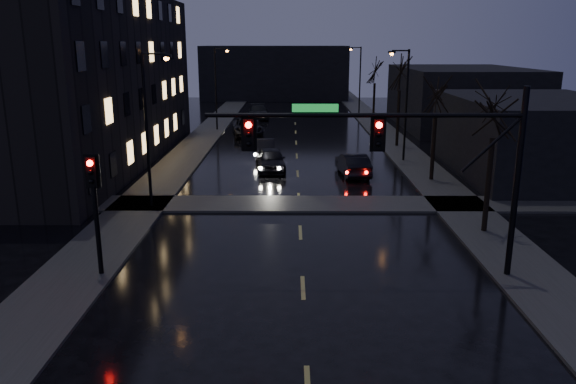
{
  "coord_description": "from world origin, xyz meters",
  "views": [
    {
      "loc": [
        -0.42,
        -10.39,
        8.41
      ],
      "look_at": [
        -0.54,
        9.2,
        3.2
      ],
      "focal_mm": 35.0,
      "sensor_mm": 36.0,
      "label": 1
    }
  ],
  "objects_px": {
    "oncoming_car_b": "(265,149)",
    "oncoming_car_c": "(248,127)",
    "oncoming_car_a": "(271,159)",
    "oncoming_car_d": "(258,112)",
    "lead_car": "(353,164)"
  },
  "relations": [
    {
      "from": "oncoming_car_a",
      "to": "oncoming_car_d",
      "type": "xyz_separation_m",
      "value": [
        -2.39,
        27.15,
        0.01
      ]
    },
    {
      "from": "oncoming_car_b",
      "to": "oncoming_car_c",
      "type": "height_order",
      "value": "oncoming_car_c"
    },
    {
      "from": "oncoming_car_a",
      "to": "oncoming_car_b",
      "type": "relative_size",
      "value": 1.11
    },
    {
      "from": "oncoming_car_a",
      "to": "oncoming_car_c",
      "type": "distance_m",
      "value": 15.0
    },
    {
      "from": "oncoming_car_c",
      "to": "oncoming_car_d",
      "type": "distance_m",
      "value": 12.4
    },
    {
      "from": "lead_car",
      "to": "oncoming_car_b",
      "type": "bearing_deg",
      "value": -51.08
    },
    {
      "from": "oncoming_car_b",
      "to": "oncoming_car_c",
      "type": "distance_m",
      "value": 10.42
    },
    {
      "from": "oncoming_car_d",
      "to": "lead_car",
      "type": "distance_m",
      "value": 29.61
    },
    {
      "from": "oncoming_car_b",
      "to": "oncoming_car_d",
      "type": "bearing_deg",
      "value": 91.21
    },
    {
      "from": "oncoming_car_a",
      "to": "oncoming_car_d",
      "type": "height_order",
      "value": "oncoming_car_d"
    },
    {
      "from": "oncoming_car_b",
      "to": "oncoming_car_c",
      "type": "bearing_deg",
      "value": 98.31
    },
    {
      "from": "oncoming_car_c",
      "to": "oncoming_car_a",
      "type": "bearing_deg",
      "value": -87.47
    },
    {
      "from": "oncoming_car_a",
      "to": "oncoming_car_b",
      "type": "xyz_separation_m",
      "value": [
        -0.62,
        4.55,
        -0.1
      ]
    },
    {
      "from": "oncoming_car_d",
      "to": "lead_car",
      "type": "height_order",
      "value": "oncoming_car_d"
    },
    {
      "from": "oncoming_car_b",
      "to": "lead_car",
      "type": "bearing_deg",
      "value": -48.01
    }
  ]
}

